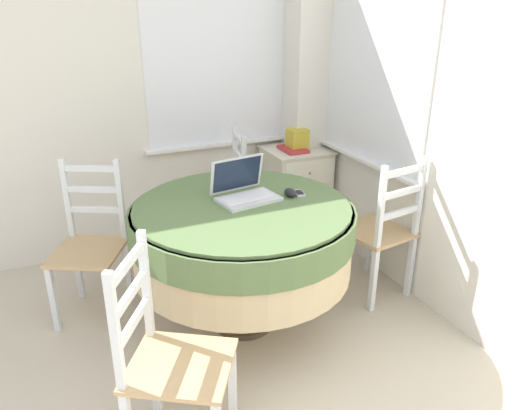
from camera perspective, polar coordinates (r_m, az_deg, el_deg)
The scene contains 12 objects.
corner_room_shell at distance 2.94m, azimuth 2.19°, elevation 11.79°, with size 4.17×4.61×2.55m.
round_dining_table at distance 2.81m, azimuth -1.57°, elevation -3.25°, with size 1.25×1.25×0.78m.
laptop at distance 2.81m, azimuth -1.34°, elevation 1.71°, with size 0.37×0.31×0.23m.
computer_mouse at distance 2.85m, azimuth 3.94°, elevation 1.44°, with size 0.06×0.09×0.05m.
cell_phone at distance 2.90m, azimuth 4.96°, elevation 1.36°, with size 0.07×0.11×0.01m.
dining_chair_near_back_window at distance 3.72m, azimuth -3.89°, elevation 0.75°, with size 0.48×0.46×0.96m.
dining_chair_near_right_window at distance 3.28m, azimuth 14.02°, elevation -2.97°, with size 0.44×0.47×0.96m.
dining_chair_camera_near at distance 2.17m, azimuth -9.91°, elevation -17.20°, with size 0.56×0.54×0.96m.
dining_chair_left_flank at distance 3.17m, azimuth -18.36°, elevation -4.44°, with size 0.53×0.55×0.96m.
corner_cabinet at distance 4.11m, azimuth 4.49°, elevation 1.59°, with size 0.48×0.47×0.72m.
storage_box at distance 3.94m, azimuth 4.75°, elevation 7.48°, with size 0.14×0.13×0.17m.
book_on_cabinet at distance 3.93m, azimuth 4.24°, elevation 6.39°, with size 0.17×0.24×0.02m.
Camera 1 is at (-0.20, -0.88, 1.83)m, focal length 35.00 mm.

